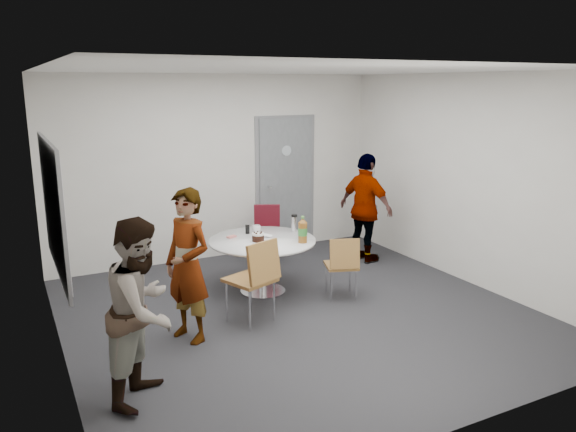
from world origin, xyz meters
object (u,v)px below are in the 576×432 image
table (265,246)px  person_main (188,266)px  whiteboard (53,208)px  door (285,184)px  chair_near_left (256,273)px  person_right (366,208)px  chair_near_right (343,262)px  person_left (142,310)px  chair_far (267,228)px

table → person_main: (-1.25, -0.84, 0.19)m
whiteboard → table: 2.63m
door → chair_near_left: door is taller
whiteboard → person_right: whiteboard is taller
door → chair_near_right: bearing=-100.1°
person_main → person_left: size_ratio=1.02×
door → table: bearing=-124.1°
door → chair_far: bearing=-136.3°
table → chair_near_right: size_ratio=1.68×
whiteboard → person_main: 1.37m
person_left → person_right: size_ratio=0.97×
person_main → person_right: bearing=88.7°
table → chair_near_left: bearing=-120.7°
whiteboard → chair_near_left: (1.92, -0.24, -0.87)m
table → person_main: size_ratio=0.84×
person_main → person_left: 1.11m
door → whiteboard: size_ratio=1.12×
table → chair_near_left: 0.97m
chair_far → person_main: bearing=72.4°
door → whiteboard: door is taller
chair_near_left → person_right: 2.68m
chair_near_right → chair_far: bearing=115.7°
whiteboard → person_left: bearing=-65.9°
chair_far → person_right: person_right is taller
chair_near_right → person_right: bearing=65.6°
whiteboard → chair_near_left: 2.12m
chair_near_left → person_left: person_left is taller
person_main → chair_near_left: bearing=66.3°
chair_far → door: bearing=-111.5°
whiteboard → table: whiteboard is taller
table → person_left: person_left is taller
whiteboard → person_left: size_ratio=1.23×
table → chair_near_right: bearing=-41.3°
chair_near_left → chair_far: 2.23m
chair_near_left → person_right: bearing=9.1°
chair_near_right → person_left: size_ratio=0.51×
whiteboard → table: (2.42, 0.59, -0.85)m
table → person_main: bearing=-145.9°
person_right → chair_near_right: bearing=120.7°
whiteboard → chair_far: (2.98, 1.72, -0.94)m
table → person_left: (-1.91, -1.73, 0.17)m
person_main → door: bearing=112.2°
chair_far → person_right: 1.46m
table → person_left: size_ratio=0.85×
person_left → person_right: bearing=-21.5°
chair_far → person_main: 2.69m
person_main → chair_near_right: bearing=71.3°
table → chair_far: size_ratio=1.58×
person_left → table: bearing=-9.8°
whiteboard → chair_near_left: size_ratio=2.00×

